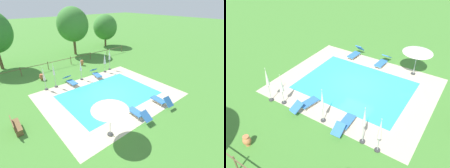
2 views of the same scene
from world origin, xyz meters
The scene contains 20 objects.
ground_plane centered at (0.00, 0.00, 0.00)m, with size 160.00×160.00×0.00m, color #478433.
pool_deck_paving centered at (0.00, 0.00, 0.00)m, with size 11.21×9.09×0.01m, color beige.
swimming_pool_water centered at (0.00, 0.00, 0.01)m, with size 7.92×5.80×0.01m, color #38C6D1.
pool_coping_rim centered at (0.00, 0.00, 0.01)m, with size 8.40×6.28×0.01m.
sun_lounger_north_near_steps centered at (1.42, 3.96, 0.36)m, with size 0.96×2.12×0.77m.
sun_lounger_north_mid centered at (-0.42, -3.88, 0.36)m, with size 0.71×2.07×0.78m.
sun_lounger_north_far centered at (-1.61, 4.09, 0.36)m, with size 0.70×2.07×0.77m.
sun_lounger_north_end centered at (2.22, -3.93, 0.38)m, with size 0.74×1.98×0.91m.
patio_umbrella_open_foreground centered at (-3.07, -3.91, 2.05)m, with size 2.25×2.25×2.26m.
patio_umbrella_closed_row_west centered at (-0.22, 4.30, 1.45)m, with size 0.32×0.32×2.37m.
patio_umbrella_closed_row_mid_west centered at (-3.93, 4.54, 1.42)m, with size 0.32×0.32×2.30m.
patio_umbrella_closed_row_centre centered at (2.98, 4.37, 1.47)m, with size 0.32×0.32×2.25m.
patio_umbrella_closed_row_east centered at (3.90, 4.62, 1.66)m, with size 0.32×0.32×2.54m.
patio_umbrella_closed_deck_corner centered at (-2.99, 4.45, 1.55)m, with size 0.32×0.32×2.48m.
wooden_bench_lawn_side centered at (-7.46, 0.24, 0.47)m, with size 0.49×1.51×0.87m.
terracotta_urn_near_fence centered at (-3.45, 6.92, 0.35)m, with size 0.53×0.53×0.64m.
terracotta_urn_by_tree centered at (2.07, 8.04, 0.37)m, with size 0.44×0.44×0.68m.
perimeter_fence centered at (-0.31, 9.33, 0.69)m, with size 21.29×0.08×1.05m.
tree_far_west centered at (10.79, 14.21, 3.30)m, with size 4.18×4.18×5.47m.
tree_centre centered at (3.90, 13.01, 4.41)m, with size 4.56×4.56×6.84m.
Camera 1 is at (-8.05, -10.00, 7.56)m, focal length 26.59 mm.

